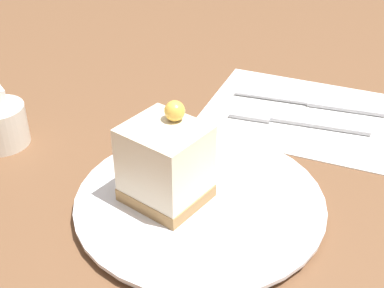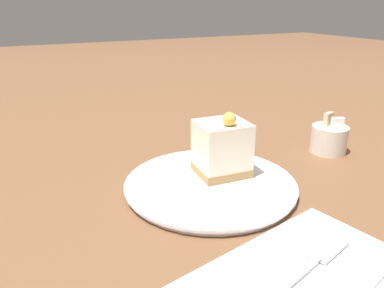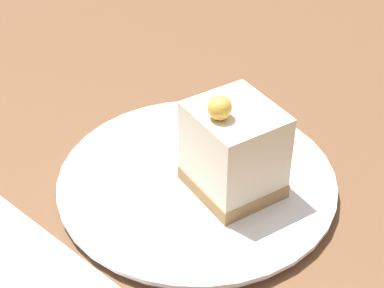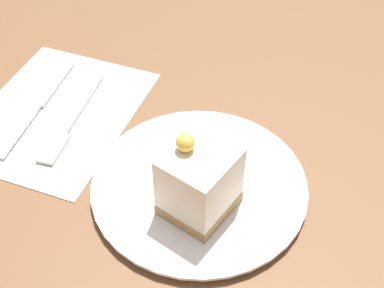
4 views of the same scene
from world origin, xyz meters
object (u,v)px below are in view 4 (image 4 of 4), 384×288
Objects in this scene: plate at (199,186)px; knife at (45,97)px; fork at (69,124)px; cake_slice at (197,178)px.

knife is at bearing -5.18° from plate.
cake_slice is at bearing 156.79° from fork.
knife is at bearing -36.18° from fork.
plate is 1.44× the size of fork.
plate is at bearing 163.50° from fork.
plate is at bearing -59.30° from cake_slice.
cake_slice is at bearing 116.21° from plate.
cake_slice is at bearing 153.67° from knife.
cake_slice reaches higher than fork.
plate is at bearing 158.54° from knife.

